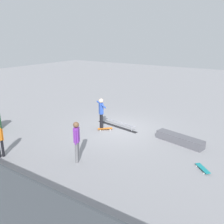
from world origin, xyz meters
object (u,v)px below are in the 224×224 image
object	(u,v)px
skate_ledge	(180,139)
skateboard_main	(105,129)
loose_skateboard_teal	(203,168)
grind_rail	(117,124)
bystander_purple_shirt	(77,140)
skater_main	(101,112)

from	to	relation	value
skate_ledge	skateboard_main	bearing A→B (deg)	7.78
skateboard_main	loose_skateboard_teal	xyz separation A→B (m)	(-5.60, 1.40, 0.00)
skateboard_main	skate_ledge	bearing A→B (deg)	-35.94
skate_ledge	loose_skateboard_teal	world-z (taller)	skate_ledge
grind_rail	skateboard_main	distance (m)	0.83
skate_ledge	bystander_purple_shirt	bearing A→B (deg)	55.20
skater_main	bystander_purple_shirt	distance (m)	3.81
skate_ledge	bystander_purple_shirt	xyz separation A→B (m)	(2.85, 4.11, 0.78)
skateboard_main	loose_skateboard_teal	distance (m)	5.77
bystander_purple_shirt	skater_main	bearing A→B (deg)	177.43
skate_ledge	loose_skateboard_teal	bearing A→B (deg)	129.47
loose_skateboard_teal	bystander_purple_shirt	bearing A→B (deg)	70.88
grind_rail	bystander_purple_shirt	xyz separation A→B (m)	(-0.87, 4.34, 0.83)
skate_ledge	skateboard_main	xyz separation A→B (m)	(4.00, 0.55, -0.12)
grind_rail	skate_ledge	bearing A→B (deg)	-174.52
skater_main	loose_skateboard_teal	xyz separation A→B (m)	(-5.84, 1.39, -0.93)
grind_rail	skater_main	bearing A→B (deg)	65.97
grind_rail	skater_main	distance (m)	1.28
bystander_purple_shirt	skate_ledge	bearing A→B (deg)	121.24
skater_main	skateboard_main	world-z (taller)	skater_main
skate_ledge	grind_rail	bearing A→B (deg)	-3.61
bystander_purple_shirt	loose_skateboard_teal	world-z (taller)	bystander_purple_shirt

